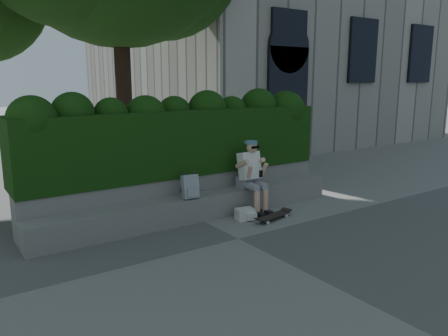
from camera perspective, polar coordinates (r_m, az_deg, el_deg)
ground at (r=7.10m, az=1.91°, el=-9.24°), size 80.00×80.00×0.00m
bench_ledge at (r=8.02m, az=-3.38°, el=-5.11°), size 6.00×0.45×0.45m
planter_wall at (r=8.38m, az=-5.07°, el=-3.35°), size 6.00×0.50×0.75m
hedge at (r=8.38m, az=-5.94°, el=3.44°), size 6.00×1.00×1.20m
person at (r=8.34m, az=3.59°, el=-0.73°), size 0.40×0.76×1.38m
skateboard at (r=8.06m, az=6.49°, el=-6.25°), size 0.82×0.36×0.08m
backpack_plaid at (r=7.72m, az=-4.43°, el=-2.44°), size 0.31×0.19×0.42m
backpack_ground at (r=8.01m, az=2.72°, el=-6.02°), size 0.36×0.28×0.21m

